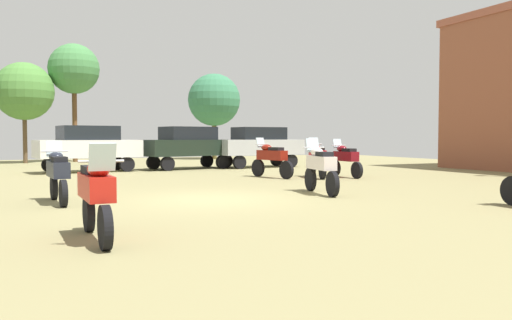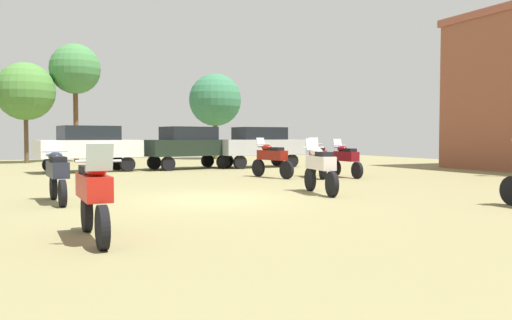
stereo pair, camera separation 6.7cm
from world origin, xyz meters
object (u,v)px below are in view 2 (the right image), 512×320
(car_5, at_px, (189,144))
(tree_4, at_px, (215,100))
(motorcycle_8, at_px, (346,158))
(car_2, at_px, (89,145))
(motorcycle_4, at_px, (57,173))
(tree_2, at_px, (75,70))
(motorcycle_5, at_px, (94,192))
(car_4, at_px, (260,144))
(tree_8, at_px, (25,92))
(motorcycle_10, at_px, (317,158))
(motorcycle_6, at_px, (272,158))
(motorcycle_3, at_px, (320,166))

(car_5, xyz_separation_m, tree_4, (4.99, 9.77, 2.85))
(motorcycle_8, distance_m, car_2, 11.04)
(motorcycle_4, xyz_separation_m, tree_2, (2.58, 20.67, 4.89))
(motorcycle_8, bearing_deg, motorcycle_4, -159.72)
(car_5, relative_size, tree_2, 0.64)
(motorcycle_4, height_order, motorcycle_5, motorcycle_5)
(car_4, height_order, tree_8, tree_8)
(motorcycle_10, xyz_separation_m, tree_2, (-6.80, 16.83, 4.85))
(motorcycle_8, relative_size, car_5, 0.45)
(tree_4, bearing_deg, motorcycle_10, -97.64)
(motorcycle_8, distance_m, tree_8, 19.99)
(motorcycle_5, height_order, motorcycle_10, motorcycle_10)
(car_4, distance_m, tree_2, 13.31)
(car_5, xyz_separation_m, tree_2, (-4.07, 9.69, 4.42))
(car_5, bearing_deg, motorcycle_6, 179.20)
(tree_8, bearing_deg, car_5, -53.13)
(motorcycle_3, distance_m, tree_4, 22.45)
(car_4, distance_m, tree_8, 14.39)
(motorcycle_10, xyz_separation_m, tree_4, (2.27, 16.91, 3.29))
(motorcycle_8, xyz_separation_m, tree_2, (-7.90, 17.06, 4.88))
(motorcycle_8, bearing_deg, motorcycle_6, 160.63)
(tree_8, bearing_deg, motorcycle_5, -89.14)
(motorcycle_5, xyz_separation_m, car_4, (10.10, 15.62, 0.46))
(motorcycle_8, bearing_deg, tree_8, 124.21)
(tree_2, distance_m, tree_8, 3.20)
(motorcycle_6, bearing_deg, motorcycle_5, -142.45)
(motorcycle_10, bearing_deg, motorcycle_6, 170.38)
(tree_8, bearing_deg, motorcycle_8, -57.09)
(motorcycle_4, relative_size, tree_4, 0.37)
(motorcycle_10, height_order, car_2, car_2)
(car_2, xyz_separation_m, tree_2, (0.51, 9.93, 4.42))
(motorcycle_10, bearing_deg, tree_2, 128.97)
(motorcycle_10, relative_size, car_2, 0.46)
(car_4, relative_size, tree_2, 0.62)
(car_5, bearing_deg, motorcycle_5, 146.33)
(car_4, xyz_separation_m, tree_2, (-7.67, 9.94, 4.42))
(motorcycle_4, bearing_deg, tree_4, 57.59)
(tree_4, bearing_deg, car_5, -117.06)
(motorcycle_3, relative_size, motorcycle_6, 0.98)
(car_5, relative_size, tree_4, 0.79)
(car_2, relative_size, car_4, 1.02)
(car_4, bearing_deg, motorcycle_4, 132.47)
(motorcycle_3, xyz_separation_m, car_4, (3.69, 11.60, 0.44))
(motorcycle_5, distance_m, car_2, 15.75)
(motorcycle_8, height_order, car_2, car_2)
(car_2, relative_size, tree_2, 0.63)
(tree_2, bearing_deg, motorcycle_8, -65.14)
(motorcycle_10, relative_size, car_5, 0.46)
(car_2, height_order, car_5, same)
(tree_8, bearing_deg, car_2, -76.32)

